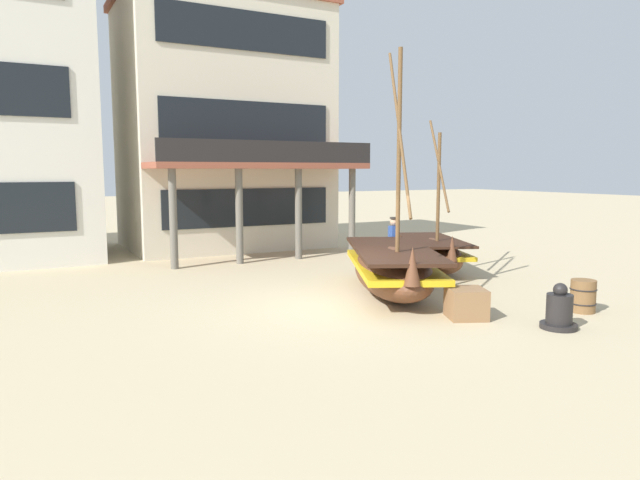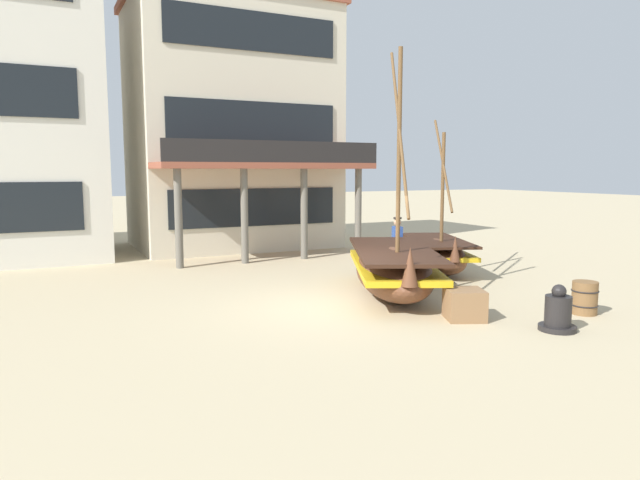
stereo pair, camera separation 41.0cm
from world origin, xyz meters
name	(u,v)px [view 2 (the right image)]	position (x,y,z in m)	size (l,w,h in m)	color
ground_plane	(340,307)	(0.00, 0.00, 0.00)	(120.00, 120.00, 0.00)	tan
fishing_boat_near_left	(393,269)	(1.78, 0.55, 0.64)	(3.72, 5.17, 5.94)	brown
fishing_boat_centre_large	(437,254)	(4.68, 2.59, 0.56)	(2.75, 3.97, 4.53)	brown
fisherman_by_hull	(397,247)	(3.37, 2.76, 0.83)	(0.30, 0.40, 1.68)	#33333D
capstan_winch	(558,313)	(2.82, -3.49, 0.34)	(0.70, 0.70, 0.89)	black
wooden_barrel	(585,298)	(4.35, -2.84, 0.35)	(0.56, 0.56, 0.70)	brown
cargo_crate	(465,304)	(1.78, -2.05, 0.31)	(0.75, 0.75, 0.62)	olive
harbor_building_main	(231,126)	(1.18, 11.33, 4.77)	(7.78, 7.82, 9.56)	beige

